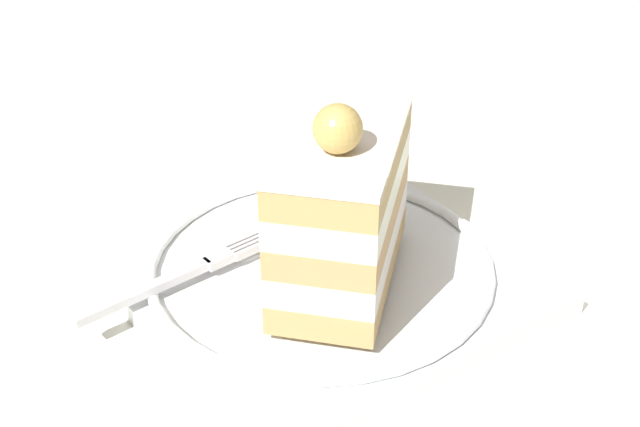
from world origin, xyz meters
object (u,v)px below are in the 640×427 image
at_px(dessert_plate, 320,274).
at_px(drink_glass_near, 607,177).
at_px(fork, 189,272).
at_px(cake_slice, 341,207).

relative_size(dessert_plate, drink_glass_near, 2.68).
distance_m(dessert_plate, fork, 0.07).
bearing_deg(dessert_plate, drink_glass_near, -105.49).
height_order(cake_slice, drink_glass_near, cake_slice).
relative_size(fork, drink_glass_near, 1.64).
distance_m(cake_slice, fork, 0.09).
bearing_deg(drink_glass_near, fork, 71.91).
bearing_deg(fork, drink_glass_near, -108.09).
relative_size(cake_slice, fork, 0.95).
bearing_deg(fork, cake_slice, -126.93).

